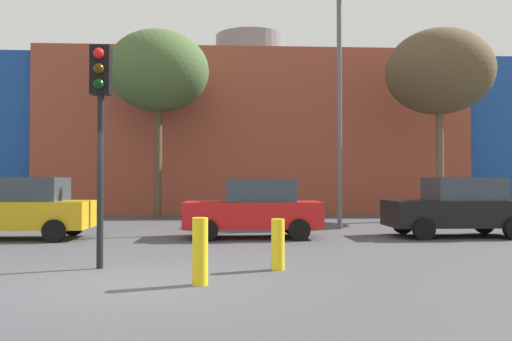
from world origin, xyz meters
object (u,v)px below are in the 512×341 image
bollard_yellow_1 (200,251)px  parked_car_3 (458,207)px  bare_tree_0 (439,72)px  bare_tree_1 (158,72)px  parked_car_1 (20,208)px  bollard_yellow_0 (278,244)px  parked_car_2 (254,209)px  street_lamp (339,94)px  traffic_light_island (100,104)px

bollard_yellow_1 → parked_car_3: bearing=43.7°
bare_tree_0 → bare_tree_1: (-11.60, 1.42, 0.19)m
parked_car_1 → bollard_yellow_0: (6.59, -5.39, -0.39)m
parked_car_2 → street_lamp: (2.98, 2.59, 3.69)m
bollard_yellow_0 → parked_car_3: bearing=43.4°
bollard_yellow_1 → street_lamp: 10.93m
bare_tree_0 → traffic_light_island: bearing=-134.0°
parked_car_2 → traffic_light_island: size_ratio=0.94×
bollard_yellow_1 → parked_car_2: bearing=80.2°
parked_car_2 → street_lamp: size_ratio=0.48×
bare_tree_1 → parked_car_1: bearing=-109.6°
parked_car_2 → traffic_light_island: bearing=59.0°
parked_car_1 → parked_car_3: bearing=-180.0°
bollard_yellow_0 → street_lamp: street_lamp is taller
traffic_light_island → bare_tree_0: bare_tree_0 is taller
traffic_light_island → street_lamp: bearing=144.4°
bare_tree_0 → bare_tree_1: size_ratio=0.98×
parked_car_2 → bare_tree_0: bare_tree_0 is taller
bare_tree_1 → bollard_yellow_1: (2.56, -14.35, -5.73)m
parked_car_3 → bare_tree_1: size_ratio=0.49×
parked_car_2 → bare_tree_0: (7.88, 6.23, 5.23)m
bare_tree_0 → street_lamp: (-4.90, -3.64, -1.53)m
bollard_yellow_1 → bollard_yellow_0: bearing=44.9°
parked_car_3 → street_lamp: size_ratio=0.49×
parked_car_1 → bare_tree_1: bearing=-109.6°
parked_car_3 → parked_car_2: bearing=0.0°
bollard_yellow_1 → street_lamp: bearing=66.0°
bare_tree_0 → parked_car_2: bearing=-141.7°
parked_car_2 → street_lamp: street_lamp is taller
traffic_light_island → bare_tree_0: size_ratio=0.52×
bare_tree_1 → bollard_yellow_1: bearing=-79.9°
parked_car_1 → street_lamp: (9.41, 2.59, 3.67)m
parked_car_3 → bare_tree_0: bearing=-108.1°
parked_car_3 → bollard_yellow_0: parked_car_3 is taller
bare_tree_1 → bollard_yellow_0: size_ratio=8.79×
parked_car_1 → bollard_yellow_1: parked_car_1 is taller
parked_car_1 → parked_car_2: size_ratio=1.03×
bollard_yellow_1 → bare_tree_0: bearing=55.1°
parked_car_3 → bollard_yellow_1: bearing=43.7°
parked_car_3 → traffic_light_island: traffic_light_island is taller
parked_car_2 → bare_tree_1: bare_tree_1 is taller
parked_car_1 → parked_car_3: 12.28m
bollard_yellow_0 → bare_tree_1: bearing=106.6°
parked_car_3 → bollard_yellow_0: 7.84m
parked_car_2 → bollard_yellow_0: parked_car_2 is taller
bare_tree_0 → bollard_yellow_1: (-9.04, -12.93, -5.54)m
parked_car_2 → bare_tree_1: bearing=-64.1°
parked_car_3 → bare_tree_1: bearing=-38.7°
parked_car_2 → parked_car_1: bearing=0.0°
parked_car_1 → traffic_light_island: bearing=123.6°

